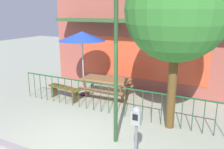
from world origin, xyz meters
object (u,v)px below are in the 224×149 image
(parking_meter_near, at_px, (136,123))
(patio_umbrella, at_px, (82,37))
(picnic_table_left, at_px, (106,83))
(street_lamp, at_px, (116,45))
(street_tree, at_px, (177,10))
(patio_bench, at_px, (64,90))

(parking_meter_near, bearing_deg, patio_umbrella, 135.58)
(picnic_table_left, bearing_deg, street_lamp, -56.97)
(picnic_table_left, relative_size, patio_umbrella, 0.76)
(street_lamp, bearing_deg, picnic_table_left, 123.03)
(picnic_table_left, xyz_separation_m, street_lamp, (1.72, -2.65, 1.86))
(street_tree, xyz_separation_m, street_lamp, (-1.02, -1.41, -0.77))
(picnic_table_left, bearing_deg, street_tree, -24.35)
(patio_umbrella, distance_m, patio_bench, 2.12)
(picnic_table_left, height_order, patio_bench, picnic_table_left)
(picnic_table_left, xyz_separation_m, patio_bench, (-1.34, -0.83, -0.26))
(street_tree, height_order, street_lamp, street_tree)
(patio_bench, height_order, parking_meter_near, parking_meter_near)
(street_lamp, bearing_deg, street_tree, 53.94)
(street_tree, bearing_deg, street_lamp, -126.06)
(parking_meter_near, xyz_separation_m, street_tree, (0.09, 2.39, 2.10))
(patio_bench, distance_m, street_lamp, 4.14)
(picnic_table_left, xyz_separation_m, parking_meter_near, (2.65, -3.63, 0.53))
(parking_meter_near, bearing_deg, street_tree, 87.77)
(patio_umbrella, bearing_deg, street_tree, -17.44)
(picnic_table_left, distance_m, parking_meter_near, 4.53)
(street_tree, bearing_deg, parking_meter_near, -92.23)
(patio_bench, bearing_deg, street_tree, -5.77)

